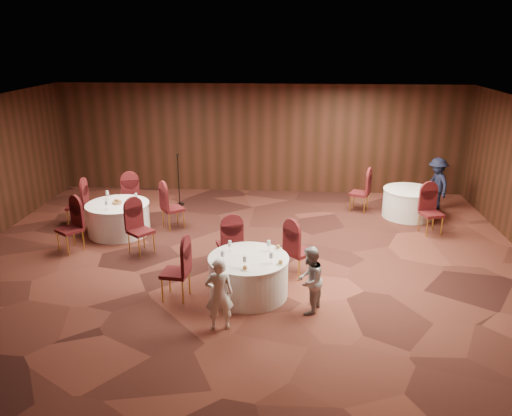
# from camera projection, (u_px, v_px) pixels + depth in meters

# --- Properties ---
(ground) EXTENTS (12.00, 12.00, 0.00)m
(ground) POSITION_uv_depth(u_px,v_px,m) (246.00, 260.00, 10.57)
(ground) COLOR black
(ground) RESTS_ON ground
(room_shell) EXTENTS (12.00, 12.00, 12.00)m
(room_shell) POSITION_uv_depth(u_px,v_px,m) (245.00, 170.00, 9.92)
(room_shell) COLOR silver
(room_shell) RESTS_ON ground
(table_main) EXTENTS (1.46, 1.46, 0.74)m
(table_main) POSITION_uv_depth(u_px,v_px,m) (249.00, 276.00, 9.04)
(table_main) COLOR white
(table_main) RESTS_ON ground
(table_left) EXTENTS (1.48, 1.48, 0.74)m
(table_left) POSITION_uv_depth(u_px,v_px,m) (119.00, 218.00, 11.89)
(table_left) COLOR white
(table_left) RESTS_ON ground
(table_right) EXTENTS (1.34, 1.34, 0.74)m
(table_right) POSITION_uv_depth(u_px,v_px,m) (409.00, 203.00, 12.98)
(table_right) COLOR white
(table_right) RESTS_ON ground
(chairs_main) EXTENTS (2.89, 1.95, 1.00)m
(chairs_main) POSITION_uv_depth(u_px,v_px,m) (236.00, 255.00, 9.58)
(chairs_main) COLOR #3F100C
(chairs_main) RESTS_ON ground
(chairs_left) EXTENTS (3.06, 3.11, 1.00)m
(chairs_left) POSITION_uv_depth(u_px,v_px,m) (119.00, 213.00, 11.86)
(chairs_left) COLOR #3F100C
(chairs_left) RESTS_ON ground
(chairs_right) EXTENTS (2.15, 2.18, 1.00)m
(chairs_right) POSITION_uv_depth(u_px,v_px,m) (393.00, 203.00, 12.60)
(chairs_right) COLOR #3F100C
(chairs_right) RESTS_ON ground
(tabletop_main) EXTENTS (1.12, 1.08, 0.22)m
(tabletop_main) POSITION_uv_depth(u_px,v_px,m) (256.00, 254.00, 8.80)
(tabletop_main) COLOR silver
(tabletop_main) RESTS_ON table_main
(tabletop_left) EXTENTS (0.84, 0.82, 0.22)m
(tabletop_left) POSITION_uv_depth(u_px,v_px,m) (117.00, 200.00, 11.75)
(tabletop_left) COLOR silver
(tabletop_left) RESTS_ON table_left
(tabletop_right) EXTENTS (0.08, 0.08, 0.22)m
(tabletop_right) POSITION_uv_depth(u_px,v_px,m) (420.00, 187.00, 12.53)
(tabletop_right) COLOR silver
(tabletop_right) RESTS_ON table_right
(mic_stand) EXTENTS (0.24, 0.24, 1.45)m
(mic_stand) POSITION_uv_depth(u_px,v_px,m) (179.00, 191.00, 13.88)
(mic_stand) COLOR black
(mic_stand) RESTS_ON ground
(woman_a) EXTENTS (0.51, 0.39, 1.24)m
(woman_a) POSITION_uv_depth(u_px,v_px,m) (219.00, 294.00, 7.90)
(woman_a) COLOR white
(woman_a) RESTS_ON ground
(woman_b) EXTENTS (0.62, 0.70, 1.19)m
(woman_b) POSITION_uv_depth(u_px,v_px,m) (309.00, 280.00, 8.41)
(woman_b) COLOR #A0A0A4
(woman_b) RESTS_ON ground
(man_c) EXTENTS (0.76, 1.03, 1.43)m
(man_c) POSITION_uv_depth(u_px,v_px,m) (437.00, 184.00, 13.46)
(man_c) COLOR black
(man_c) RESTS_ON ground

